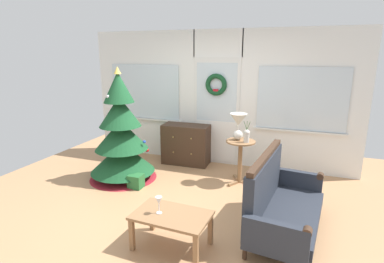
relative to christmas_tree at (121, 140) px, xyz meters
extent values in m
plane|color=#AD7F56|center=(1.30, -0.73, -0.69)|extent=(6.76, 6.76, 0.00)
cube|color=white|center=(-0.23, 1.36, 0.58)|extent=(2.15, 0.08, 2.55)
cube|color=white|center=(2.82, 1.36, 0.58)|extent=(2.15, 0.08, 2.55)
cube|color=white|center=(1.30, 1.36, 1.61)|extent=(0.94, 0.08, 0.50)
cube|color=silver|center=(1.30, 1.32, 0.33)|extent=(0.90, 0.05, 2.05)
cube|color=white|center=(1.30, 1.30, -0.24)|extent=(0.78, 0.02, 0.80)
cube|color=silver|center=(1.30, 1.30, 0.71)|extent=(0.78, 0.01, 1.10)
cube|color=silver|center=(-0.23, 1.30, 0.66)|extent=(1.50, 0.01, 1.10)
cube|color=silver|center=(2.82, 1.30, 0.66)|extent=(1.50, 0.01, 1.10)
cube|color=silver|center=(-0.23, 1.29, 0.09)|extent=(1.59, 0.06, 0.03)
cube|color=silver|center=(2.82, 1.29, 0.09)|extent=(1.59, 0.06, 0.03)
torus|color=#164424|center=(1.30, 1.26, 0.86)|extent=(0.41, 0.09, 0.41)
cube|color=red|center=(1.30, 1.24, 0.73)|extent=(0.10, 0.02, 0.10)
cylinder|color=#4C331E|center=(0.00, 0.00, -0.60)|extent=(0.10, 0.10, 0.19)
cone|color=maroon|center=(0.00, 0.00, -0.64)|extent=(1.15, 1.15, 0.10)
cone|color=#194C28|center=(0.00, 0.00, -0.31)|extent=(1.10, 1.10, 0.50)
cone|color=#194C28|center=(0.00, 0.00, 0.09)|extent=(0.90, 0.90, 0.50)
cone|color=#194C28|center=(0.00, 0.00, 0.49)|extent=(0.70, 0.70, 0.50)
cone|color=#194C28|center=(0.00, 0.00, 0.90)|extent=(0.50, 0.50, 0.50)
cone|color=#E0BC4C|center=(0.00, 0.00, 1.17)|extent=(0.12, 0.12, 0.12)
sphere|color=red|center=(-0.48, 0.05, -0.27)|extent=(0.06, 0.06, 0.06)
sphere|color=gold|center=(-0.09, 0.39, 0.01)|extent=(0.05, 0.05, 0.05)
sphere|color=silver|center=(-0.09, -0.17, 0.76)|extent=(0.05, 0.05, 0.05)
sphere|color=#264CB2|center=(0.41, 0.05, -0.01)|extent=(0.05, 0.05, 0.05)
sphere|color=red|center=(0.34, 0.26, -0.23)|extent=(0.06, 0.06, 0.06)
cube|color=#3D281C|center=(0.77, 1.06, -0.30)|extent=(0.91, 0.45, 0.78)
sphere|color=tan|center=(0.60, 0.83, -0.11)|extent=(0.03, 0.03, 0.03)
sphere|color=tan|center=(0.96, 0.84, -0.11)|extent=(0.03, 0.03, 0.03)
sphere|color=tan|center=(0.60, 0.83, -0.41)|extent=(0.03, 0.03, 0.03)
sphere|color=tan|center=(0.96, 0.84, -0.41)|extent=(0.03, 0.03, 0.03)
cylinder|color=#3D281C|center=(3.17, -0.06, -0.62)|extent=(0.05, 0.05, 0.14)
cylinder|color=#3D281C|center=(2.41, -1.45, -0.62)|extent=(0.05, 0.05, 0.14)
cylinder|color=#3D281C|center=(2.57, 0.00, -0.62)|extent=(0.05, 0.05, 0.14)
cube|color=#282D38|center=(2.79, -0.76, -0.48)|extent=(0.87, 1.48, 0.14)
cube|color=#282D38|center=(2.49, -0.72, -0.10)|extent=(0.27, 1.41, 0.62)
cube|color=#3D281C|center=(2.49, -0.72, 0.24)|extent=(0.23, 1.38, 0.06)
cube|color=#282D38|center=(2.71, -1.50, -0.36)|extent=(0.67, 0.16, 0.38)
cylinder|color=#3D281C|center=(3.00, -1.53, -0.19)|extent=(0.10, 0.10, 0.09)
cube|color=#282D38|center=(2.87, -0.02, -0.36)|extent=(0.67, 0.16, 0.38)
cylinder|color=#3D281C|center=(3.16, -0.05, -0.19)|extent=(0.10, 0.10, 0.09)
cylinder|color=#8E6642|center=(1.95, 0.50, 0.03)|extent=(0.48, 0.48, 0.02)
cylinder|color=#8E6642|center=(1.95, 0.50, -0.34)|extent=(0.07, 0.07, 0.71)
cube|color=#8E6642|center=(2.11, 0.50, -0.67)|extent=(0.20, 0.05, 0.04)
cube|color=#8E6642|center=(1.87, 0.64, -0.67)|extent=(0.14, 0.20, 0.04)
cube|color=#8E6642|center=(1.87, 0.36, -0.67)|extent=(0.14, 0.20, 0.04)
sphere|color=silver|center=(1.89, 0.54, 0.12)|extent=(0.16, 0.16, 0.16)
cylinder|color=silver|center=(1.89, 0.54, 0.25)|extent=(0.02, 0.02, 0.06)
cone|color=silver|center=(1.89, 0.54, 0.38)|extent=(0.28, 0.28, 0.20)
cylinder|color=beige|center=(2.05, 0.44, 0.12)|extent=(0.09, 0.09, 0.16)
sphere|color=beige|center=(2.05, 0.44, 0.20)|extent=(0.10, 0.10, 0.10)
cylinder|color=#4C7042|center=(2.03, 0.44, 0.30)|extent=(0.07, 0.01, 0.17)
cylinder|color=#4C7042|center=(2.05, 0.44, 0.30)|extent=(0.01, 0.01, 0.18)
cylinder|color=#4C7042|center=(2.07, 0.44, 0.30)|extent=(0.07, 0.01, 0.17)
cube|color=#8E6642|center=(1.60, -1.52, -0.30)|extent=(0.86, 0.56, 0.03)
cube|color=#8E6642|center=(1.21, -1.73, -0.50)|extent=(0.05, 0.05, 0.38)
cube|color=#8E6642|center=(1.97, -1.76, -0.50)|extent=(0.05, 0.05, 0.38)
cube|color=#8E6642|center=(1.23, -1.29, -0.50)|extent=(0.05, 0.05, 0.38)
cube|color=#8E6642|center=(1.99, -1.32, -0.50)|extent=(0.05, 0.05, 0.38)
cylinder|color=silver|center=(1.46, -1.55, -0.28)|extent=(0.06, 0.06, 0.01)
cylinder|color=silver|center=(1.46, -1.55, -0.23)|extent=(0.01, 0.01, 0.10)
cone|color=silver|center=(1.46, -1.55, -0.13)|extent=(0.08, 0.08, 0.09)
cube|color=#266633|center=(0.42, -0.29, -0.58)|extent=(0.22, 0.20, 0.22)
camera|label=1|loc=(2.86, -4.29, 1.44)|focal=28.66mm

